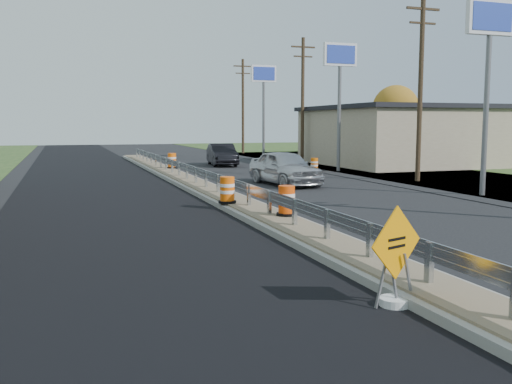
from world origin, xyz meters
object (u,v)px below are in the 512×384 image
object	(u,v)px
caution_sign	(395,281)
barrel_shoulder_mid	(314,165)
barrel_median_mid	(227,190)
car_dark_mid	(222,155)
barrel_median_near	(287,201)
barrel_median_far	(172,161)
car_silver	(285,168)

from	to	relation	value
caution_sign	barrel_shoulder_mid	size ratio (longest dim) A/B	1.99
barrel_median_mid	car_dark_mid	bearing A→B (deg)	75.01
barrel_median_near	barrel_median_mid	size ratio (longest dim) A/B	0.98
barrel_median_mid	barrel_median_far	bearing A→B (deg)	86.14
caution_sign	barrel_median_far	distance (m)	27.43
caution_sign	barrel_median_near	distance (m)	7.98
barrel_median_far	caution_sign	bearing A→B (deg)	-93.03
barrel_median_near	barrel_median_far	bearing A→B (deg)	89.48
barrel_median_near	barrel_shoulder_mid	bearing A→B (deg)	62.89
barrel_median_near	car_dark_mid	size ratio (longest dim) A/B	0.19
car_silver	barrel_shoulder_mid	bearing A→B (deg)	49.35
barrel_median_far	barrel_shoulder_mid	world-z (taller)	barrel_median_far
caution_sign	car_dark_mid	bearing A→B (deg)	59.96
car_dark_mid	barrel_median_mid	bearing A→B (deg)	-98.74
caution_sign	barrel_median_near	bearing A→B (deg)	61.27
car_silver	car_dark_mid	world-z (taller)	car_silver
car_dark_mid	car_silver	bearing A→B (deg)	-86.28
caution_sign	car_silver	xyz separation A→B (m)	(5.28, 18.07, 0.42)
caution_sign	barrel_median_mid	size ratio (longest dim) A/B	1.81
barrel_median_mid	car_silver	bearing A→B (deg)	54.80
caution_sign	barrel_median_far	bearing A→B (deg)	67.43
barrel_median_far	car_silver	xyz separation A→B (m)	(3.83, -9.32, 0.16)
barrel_median_near	barrel_shoulder_mid	distance (m)	19.37
barrel_shoulder_mid	barrel_median_far	bearing A→B (deg)	165.27
barrel_median_far	barrel_shoulder_mid	distance (m)	8.95
barrel_shoulder_mid	car_silver	size ratio (longest dim) A/B	0.17
barrel_median_mid	barrel_shoulder_mid	distance (m)	17.09
caution_sign	barrel_shoulder_mid	distance (m)	27.07
barrel_median_near	barrel_median_far	world-z (taller)	barrel_median_far
barrel_median_mid	barrel_median_far	world-z (taller)	barrel_median_far
barrel_shoulder_mid	car_dark_mid	size ratio (longest dim) A/B	0.17
barrel_median_near	barrel_median_mid	bearing A→B (deg)	106.09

